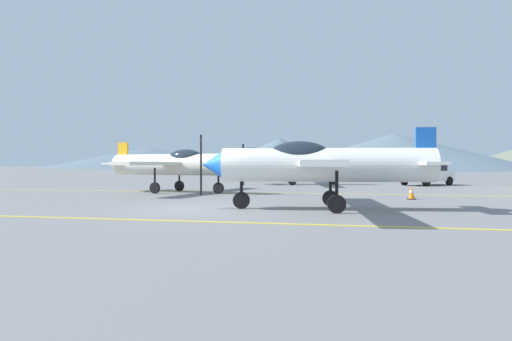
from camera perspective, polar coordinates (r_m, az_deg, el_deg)
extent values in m
plane|color=slate|center=(15.53, -7.30, -4.99)|extent=(400.00, 400.00, 0.00)
cube|color=yellow|center=(12.53, -12.11, -6.40)|extent=(80.00, 0.16, 0.01)
cube|color=yellow|center=(23.93, -0.54, -2.91)|extent=(80.00, 0.16, 0.01)
cylinder|color=white|center=(15.31, 9.26, 0.72)|extent=(7.35, 2.01, 1.17)
cone|color=blue|center=(15.52, -5.64, 0.73)|extent=(0.86, 1.08, 1.00)
cube|color=black|center=(15.60, -7.18, 0.73)|extent=(0.06, 0.13, 2.13)
ellipsoid|color=#1E2833|center=(15.27, 5.67, 2.05)|extent=(2.23, 1.20, 0.96)
cube|color=white|center=(15.28, 7.67, 0.92)|extent=(2.26, 9.47, 0.17)
cube|color=white|center=(15.91, 21.23, 0.87)|extent=(1.07, 2.84, 0.11)
cube|color=blue|center=(15.92, 21.24, 2.98)|extent=(0.68, 0.21, 1.28)
cylinder|color=black|center=(15.39, -1.92, -1.92)|extent=(0.11, 0.11, 1.07)
cylinder|color=black|center=(15.42, -1.92, -3.91)|extent=(0.61, 0.20, 0.60)
cylinder|color=black|center=(16.51, 9.68, -1.74)|extent=(0.11, 0.11, 1.07)
cylinder|color=black|center=(16.55, 9.67, -3.60)|extent=(0.61, 0.20, 0.60)
cylinder|color=black|center=(14.18, 10.48, -2.17)|extent=(0.11, 0.11, 1.07)
cylinder|color=black|center=(14.22, 10.48, -4.33)|extent=(0.61, 0.20, 0.60)
cylinder|color=silver|center=(24.69, -11.05, 0.77)|extent=(7.34, 2.63, 1.17)
cone|color=#F2A519|center=(22.67, -2.67, 0.78)|extent=(0.93, 1.13, 1.00)
cube|color=black|center=(22.49, -1.69, 0.78)|extent=(0.07, 0.13, 2.13)
ellipsoid|color=#1E2833|center=(24.16, -9.17, 1.61)|extent=(2.29, 1.38, 0.96)
cube|color=silver|center=(24.45, -10.23, 0.90)|extent=(3.06, 9.43, 0.17)
cube|color=silver|center=(26.69, -16.93, 0.87)|extent=(1.30, 2.87, 0.11)
cube|color=#F2A519|center=(26.70, -16.94, 2.13)|extent=(0.68, 0.26, 1.28)
cylinder|color=black|center=(23.15, -4.93, -0.98)|extent=(0.11, 0.11, 1.07)
cylinder|color=black|center=(23.17, -4.92, -2.31)|extent=(0.61, 0.25, 0.60)
cylinder|color=black|center=(23.87, -13.06, -0.95)|extent=(0.11, 0.11, 1.07)
cylinder|color=black|center=(23.89, -13.06, -2.23)|extent=(0.61, 0.25, 0.60)
cylinder|color=black|center=(25.79, -9.97, -0.80)|extent=(0.11, 0.11, 1.07)
cylinder|color=black|center=(25.82, -9.97, -1.99)|extent=(0.61, 0.25, 0.60)
cylinder|color=white|center=(33.41, 5.04, 0.81)|extent=(7.35, 2.35, 1.17)
cone|color=blue|center=(33.85, 11.82, 0.80)|extent=(0.90, 1.11, 1.00)
cube|color=black|center=(33.93, 12.53, 0.80)|extent=(0.06, 0.13, 2.13)
ellipsoid|color=#1E2833|center=(33.47, 6.69, 1.41)|extent=(2.26, 1.30, 0.96)
cube|color=white|center=(33.43, 5.77, 0.90)|extent=(2.70, 9.46, 0.17)
cube|color=white|center=(33.40, -0.64, 0.91)|extent=(1.19, 2.86, 0.11)
cube|color=blue|center=(33.40, -0.64, 1.91)|extent=(0.68, 0.24, 1.28)
cylinder|color=black|center=(33.70, 10.12, -0.41)|extent=(0.11, 0.11, 1.07)
cylinder|color=black|center=(33.72, 10.12, -1.32)|extent=(0.61, 0.22, 0.60)
cylinder|color=black|center=(32.23, 4.77, -0.46)|extent=(0.11, 0.11, 1.07)
cylinder|color=black|center=(32.25, 4.77, -1.41)|extent=(0.61, 0.22, 0.60)
cylinder|color=black|center=(34.58, 4.59, -0.37)|extent=(0.11, 0.11, 1.07)
cylinder|color=black|center=(34.59, 4.59, -1.25)|extent=(0.61, 0.22, 0.60)
cube|color=white|center=(34.59, 21.39, -0.66)|extent=(4.29, 4.34, 0.75)
cube|color=black|center=(34.71, 21.54, 0.42)|extent=(2.81, 2.83, 0.55)
cylinder|color=black|center=(33.97, 18.79, -1.30)|extent=(0.60, 0.61, 0.64)
cylinder|color=black|center=(32.93, 21.29, -1.38)|extent=(0.60, 0.61, 0.64)
cylinder|color=black|center=(36.28, 21.48, -1.18)|extent=(0.60, 0.61, 0.64)
cylinder|color=black|center=(35.30, 23.90, -1.25)|extent=(0.60, 0.61, 0.64)
cube|color=black|center=(20.71, 19.61, -3.51)|extent=(0.36, 0.36, 0.04)
cone|color=orange|center=(20.69, 19.62, -2.69)|extent=(0.29, 0.29, 0.55)
cylinder|color=white|center=(20.69, 19.62, -2.62)|extent=(0.20, 0.20, 0.08)
cone|color=slate|center=(174.57, -13.70, 1.64)|extent=(78.90, 78.90, 7.91)
cone|color=slate|center=(173.69, 3.14, 2.30)|extent=(51.90, 51.90, 11.78)
cone|color=slate|center=(130.11, 17.59, 2.37)|extent=(73.19, 73.19, 10.11)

